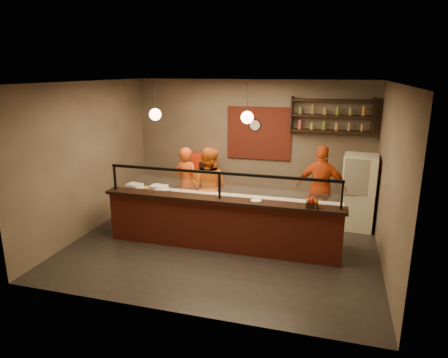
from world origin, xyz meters
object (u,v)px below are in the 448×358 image
(cook_right, at_px, (321,188))
(condiment_caddy, at_px, (312,205))
(wall_clock, at_px, (255,125))
(pepper_mill, at_px, (317,203))
(pizza_dough, at_px, (212,196))
(cook_left, at_px, (187,183))
(cook_mid, at_px, (209,187))
(fridge, at_px, (358,192))
(red_cooler, at_px, (204,180))

(cook_right, distance_m, condiment_caddy, 1.75)
(wall_clock, bearing_deg, pepper_mill, -58.73)
(cook_right, xyz_separation_m, condiment_caddy, (-0.09, -1.74, 0.18))
(pizza_dough, height_order, pepper_mill, pepper_mill)
(cook_left, height_order, cook_mid, cook_mid)
(condiment_caddy, bearing_deg, cook_left, 152.30)
(cook_mid, height_order, pepper_mill, cook_mid)
(fridge, xyz_separation_m, pepper_mill, (-0.80, -1.96, 0.32))
(cook_left, relative_size, pepper_mill, 9.55)
(cook_mid, height_order, cook_right, cook_right)
(wall_clock, height_order, red_cooler, wall_clock)
(cook_left, distance_m, red_cooler, 0.96)
(pizza_dough, bearing_deg, cook_mid, 114.90)
(cook_right, height_order, pepper_mill, cook_right)
(wall_clock, xyz_separation_m, red_cooler, (-1.26, -0.31, -1.42))
(red_cooler, bearing_deg, cook_right, -29.93)
(pepper_mill, bearing_deg, pizza_dough, 163.37)
(pepper_mill, bearing_deg, cook_left, 153.06)
(wall_clock, bearing_deg, condiment_caddy, -60.02)
(wall_clock, height_order, cook_left, wall_clock)
(cook_left, bearing_deg, wall_clock, -124.28)
(wall_clock, distance_m, fridge, 2.93)
(cook_right, distance_m, fridge, 0.83)
(fridge, xyz_separation_m, pizza_dough, (-2.93, -1.32, 0.07))
(fridge, bearing_deg, cook_right, -159.03)
(cook_right, bearing_deg, pizza_dough, 33.42)
(cook_right, distance_m, pepper_mill, 1.74)
(cook_mid, distance_m, pizza_dough, 0.62)
(fridge, height_order, pizza_dough, fridge)
(cook_mid, bearing_deg, cook_right, -156.66)
(fridge, relative_size, pizza_dough, 3.49)
(cook_mid, height_order, red_cooler, cook_mid)
(cook_left, distance_m, condiment_caddy, 3.37)
(fridge, bearing_deg, red_cooler, 176.29)
(red_cooler, relative_size, condiment_caddy, 6.64)
(pepper_mill, bearing_deg, wall_clock, 121.27)
(cook_left, bearing_deg, pepper_mill, 165.84)
(wall_clock, xyz_separation_m, cook_mid, (-0.69, -1.60, -1.20))
(wall_clock, distance_m, red_cooler, 1.92)
(cook_left, height_order, pepper_mill, cook_left)
(fridge, distance_m, pizza_dough, 3.22)
(cook_left, height_order, fridge, cook_left)
(cook_left, relative_size, condiment_caddy, 8.32)
(wall_clock, relative_size, pizza_dough, 0.63)
(wall_clock, distance_m, cook_left, 2.22)
(red_cooler, bearing_deg, condiment_caddy, -56.47)
(cook_mid, height_order, pizza_dough, cook_mid)
(wall_clock, height_order, condiment_caddy, wall_clock)
(wall_clock, relative_size, cook_mid, 0.17)
(cook_left, distance_m, cook_mid, 0.74)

